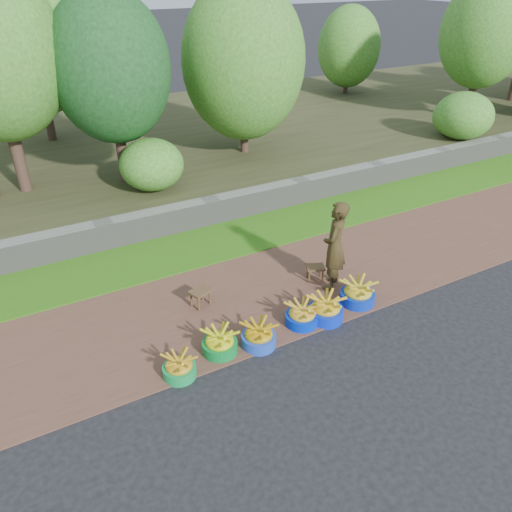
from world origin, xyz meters
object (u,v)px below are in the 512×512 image
basin_a (179,367)px  vendor_woman (335,246)px  basin_b (220,343)px  basin_d (302,315)px  stool_right (315,269)px  basin_e (326,309)px  stool_left (200,293)px  basin_f (358,293)px  basin_c (259,336)px

basin_a → vendor_woman: vendor_woman is taller
basin_b → vendor_woman: vendor_woman is taller
basin_d → stool_right: size_ratio=1.35×
basin_e → vendor_woman: 1.10m
basin_e → stool_left: bearing=141.4°
basin_d → basin_f: 1.09m
basin_d → basin_e: basin_e is taller
stool_left → basin_b: bearing=-100.0°
basin_b → vendor_woman: bearing=14.0°
basin_a → stool_left: (0.87, 1.31, 0.09)m
basin_b → basin_d: (1.36, -0.02, 0.00)m
basin_d → vendor_woman: bearing=31.4°
basin_f → basin_c: bearing=-175.9°
basin_a → vendor_woman: (3.03, 0.75, 0.64)m
basin_f → stool_left: (-2.25, 1.14, 0.06)m
basin_e → stool_right: size_ratio=1.47×
basin_c → vendor_woman: size_ratio=0.33×
basin_e → stool_left: 1.98m
basin_b → basin_f: (2.45, 0.01, 0.02)m
basin_c → basin_e: bearing=1.9°
basin_f → basin_b: bearing=-179.8°
basin_c → vendor_woman: bearing=21.6°
basin_b → stool_right: (2.23, 0.88, 0.07)m
basin_a → stool_left: size_ratio=1.16×
basin_a → basin_f: 3.12m
basin_d → stool_left: 1.65m
basin_e → stool_left: size_ratio=1.43×
basin_c → stool_right: basin_c is taller
basin_b → vendor_woman: size_ratio=0.33×
basin_a → stool_left: bearing=56.4°
basin_a → basin_b: basin_b is taller
vendor_woman → basin_b: bearing=-27.6°
stool_right → vendor_woman: size_ratio=0.24×
basin_c → stool_left: basin_c is taller
basin_c → basin_e: (1.20, 0.04, 0.02)m
basin_c → basin_a: bearing=-178.3°
basin_b → basin_d: 1.36m
basin_a → stool_left: 1.58m
basin_d → vendor_woman: (1.00, 0.61, 0.63)m
basin_a → stool_right: bearing=19.9°
basin_b → vendor_woman: 2.51m
stool_left → vendor_woman: (2.16, -0.56, 0.55)m
vendor_woman → basin_d: bearing=-10.2°
basin_a → basin_d: basin_d is taller
basin_d → vendor_woman: size_ratio=0.33×
basin_c → basin_f: bearing=4.1°
basin_f → stool_right: basin_f is taller
stool_left → vendor_woman: vendor_woman is taller
basin_f → stool_left: basin_f is taller
basin_a → vendor_woman: size_ratio=0.29×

